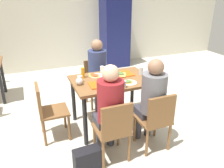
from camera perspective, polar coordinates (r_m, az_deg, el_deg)
ground_plane at (r=3.67m, az=0.00°, el=-10.26°), size 10.00×10.00×0.02m
back_wall at (r=6.18m, az=-11.68°, el=16.91°), size 10.00×0.10×2.80m
main_table at (r=3.34m, az=0.00°, el=-0.42°), size 1.18×0.81×0.78m
chair_near_left at (r=2.69m, az=0.49°, el=-11.26°), size 0.40×0.40×0.83m
chair_near_right at (r=2.93m, az=11.34°, el=-8.63°), size 0.40×0.40×0.83m
chair_far_side at (r=4.10m, az=-4.14°, el=1.22°), size 0.40×0.40×0.83m
chair_left_end at (r=3.23m, az=-16.35°, el=-6.03°), size 0.40×0.40×0.83m
person_in_red at (r=2.67m, az=-0.64°, el=-5.33°), size 0.32×0.42×1.24m
person_in_brown_jacket at (r=2.92m, az=10.24°, el=-3.19°), size 0.32×0.42×1.24m
person_far_side at (r=3.89m, az=-3.60°, el=3.88°), size 0.32×0.42×1.24m
tray_red_near at (r=3.11m, az=-2.55°, el=-0.04°), size 0.37×0.28×0.02m
tray_red_far at (r=3.48m, az=2.40°, el=2.52°), size 0.36×0.26×0.02m
paper_plate_center at (r=3.44m, az=-4.13°, el=2.17°), size 0.22×0.22×0.01m
paper_plate_near_edge at (r=3.18m, az=4.47°, el=0.37°), size 0.22×0.22×0.01m
pizza_slice_a at (r=3.09m, az=-1.98°, el=0.12°), size 0.18×0.24×0.02m
pizza_slice_b at (r=3.47m, az=1.93°, el=2.76°), size 0.20×0.26×0.02m
pizza_slice_c at (r=3.43m, az=-4.57°, el=2.29°), size 0.20×0.26×0.02m
pizza_slice_d at (r=3.18m, az=3.95°, el=0.63°), size 0.20×0.19×0.02m
plastic_cup_a at (r=3.58m, az=-2.52°, el=3.81°), size 0.07×0.07×0.10m
plastic_cup_b at (r=3.00m, az=3.00°, el=-0.05°), size 0.07×0.07×0.10m
plastic_cup_c at (r=3.21m, az=-8.26°, el=1.27°), size 0.07×0.07×0.10m
soda_can at (r=3.51m, az=7.51°, el=3.40°), size 0.07×0.07×0.12m
condiment_bottle at (r=3.36m, az=-7.52°, el=2.90°), size 0.06×0.06×0.16m
foil_bundle at (r=3.13m, az=-8.41°, el=0.69°), size 0.10×0.10×0.10m
handbag at (r=2.80m, az=-6.40°, el=-18.72°), size 0.33×0.18×0.28m
drink_fridge at (r=6.26m, az=0.72°, el=13.26°), size 0.70×0.60×1.90m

